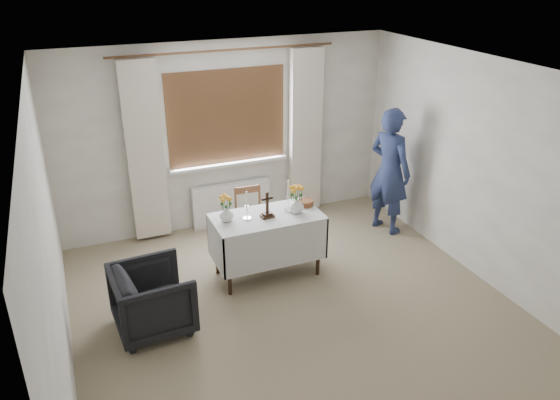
{
  "coord_description": "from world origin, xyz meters",
  "views": [
    {
      "loc": [
        -1.99,
        -4.17,
        3.47
      ],
      "look_at": [
        0.05,
        0.79,
        1.03
      ],
      "focal_mm": 35.0,
      "sensor_mm": 36.0,
      "label": 1
    }
  ],
  "objects_px": {
    "wooden_chair": "(252,220)",
    "wooden_cross": "(267,205)",
    "person": "(390,171)",
    "flower_vase_left": "(227,214)",
    "flower_vase_right": "(296,205)",
    "armchair": "(153,299)",
    "altar_table": "(267,245)"
  },
  "relations": [
    {
      "from": "person",
      "to": "flower_vase_left",
      "type": "xyz_separation_m",
      "value": [
        -2.37,
        -0.41,
        -0.01
      ]
    },
    {
      "from": "flower_vase_right",
      "to": "altar_table",
      "type": "bearing_deg",
      "value": 172.47
    },
    {
      "from": "altar_table",
      "to": "flower_vase_right",
      "type": "xyz_separation_m",
      "value": [
        0.34,
        -0.05,
        0.47
      ]
    },
    {
      "from": "armchair",
      "to": "flower_vase_left",
      "type": "relative_size",
      "value": 4.48
    },
    {
      "from": "altar_table",
      "to": "flower_vase_right",
      "type": "bearing_deg",
      "value": -7.53
    },
    {
      "from": "armchair",
      "to": "wooden_cross",
      "type": "xyz_separation_m",
      "value": [
        1.41,
        0.48,
        0.57
      ]
    },
    {
      "from": "wooden_chair",
      "to": "flower_vase_left",
      "type": "bearing_deg",
      "value": -127.03
    },
    {
      "from": "wooden_chair",
      "to": "flower_vase_right",
      "type": "distance_m",
      "value": 0.89
    },
    {
      "from": "wooden_cross",
      "to": "flower_vase_left",
      "type": "bearing_deg",
      "value": 162.54
    },
    {
      "from": "altar_table",
      "to": "person",
      "type": "bearing_deg",
      "value": 13.65
    },
    {
      "from": "wooden_chair",
      "to": "flower_vase_right",
      "type": "height_order",
      "value": "flower_vase_right"
    },
    {
      "from": "wooden_chair",
      "to": "flower_vase_right",
      "type": "xyz_separation_m",
      "value": [
        0.3,
        -0.71,
        0.45
      ]
    },
    {
      "from": "person",
      "to": "flower_vase_right",
      "type": "relative_size",
      "value": 9.49
    },
    {
      "from": "wooden_chair",
      "to": "altar_table",
      "type": "bearing_deg",
      "value": -91.4
    },
    {
      "from": "altar_table",
      "to": "flower_vase_right",
      "type": "distance_m",
      "value": 0.58
    },
    {
      "from": "wooden_chair",
      "to": "person",
      "type": "distance_m",
      "value": 1.93
    },
    {
      "from": "flower_vase_left",
      "to": "person",
      "type": "bearing_deg",
      "value": 9.74
    },
    {
      "from": "person",
      "to": "flower_vase_left",
      "type": "relative_size",
      "value": 10.17
    },
    {
      "from": "altar_table",
      "to": "armchair",
      "type": "distance_m",
      "value": 1.51
    },
    {
      "from": "altar_table",
      "to": "person",
      "type": "height_order",
      "value": "person"
    },
    {
      "from": "flower_vase_left",
      "to": "flower_vase_right",
      "type": "height_order",
      "value": "flower_vase_right"
    },
    {
      "from": "altar_table",
      "to": "wooden_chair",
      "type": "xyz_separation_m",
      "value": [
        0.05,
        0.66,
        0.02
      ]
    },
    {
      "from": "armchair",
      "to": "person",
      "type": "height_order",
      "value": "person"
    },
    {
      "from": "wooden_cross",
      "to": "flower_vase_left",
      "type": "height_order",
      "value": "wooden_cross"
    },
    {
      "from": "flower_vase_left",
      "to": "flower_vase_right",
      "type": "xyz_separation_m",
      "value": [
        0.8,
        -0.1,
        0.01
      ]
    },
    {
      "from": "person",
      "to": "wooden_chair",
      "type": "bearing_deg",
      "value": 64.16
    },
    {
      "from": "armchair",
      "to": "flower_vase_right",
      "type": "height_order",
      "value": "flower_vase_right"
    },
    {
      "from": "wooden_cross",
      "to": "flower_vase_left",
      "type": "relative_size",
      "value": 1.84
    },
    {
      "from": "wooden_chair",
      "to": "wooden_cross",
      "type": "bearing_deg",
      "value": -91.88
    },
    {
      "from": "wooden_chair",
      "to": "armchair",
      "type": "bearing_deg",
      "value": -138.64
    },
    {
      "from": "wooden_chair",
      "to": "person",
      "type": "height_order",
      "value": "person"
    },
    {
      "from": "flower_vase_left",
      "to": "flower_vase_right",
      "type": "distance_m",
      "value": 0.8
    }
  ]
}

